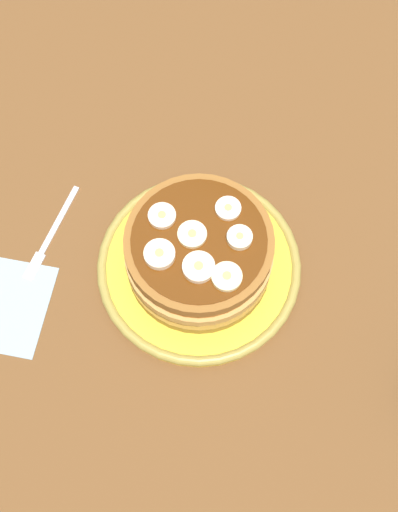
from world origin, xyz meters
The scene contains 11 objects.
ground_plane centered at (0.00, 0.00, -1.50)cm, with size 140.00×140.00×3.00cm, color brown.
plate centered at (0.00, 0.00, 1.07)cm, with size 23.26×23.26×1.98cm.
pancake_stack centered at (0.15, 0.16, 5.16)cm, with size 16.43×16.94×7.11cm.
banana_slice_0 centered at (0.39, 0.85, 8.92)cm, with size 3.07×3.07×0.72cm.
banana_slice_1 centered at (2.38, -3.44, 9.04)cm, with size 2.69×2.69×0.97cm.
banana_slice_2 centered at (-3.77, 2.32, 9.09)cm, with size 3.24×3.24×1.06cm.
banana_slice_3 centered at (-1.95, -4.67, 8.96)cm, with size 3.15×3.15×0.80cm.
banana_slice_4 centered at (4.60, -0.61, 8.91)cm, with size 2.77×2.77×0.69cm.
banana_slice_5 centered at (0.45, 4.66, 8.95)cm, with size 2.95×2.95×0.77cm.
banana_slice_6 centered at (-2.71, -1.76, 9.05)cm, with size 3.36×3.36×0.98cm.
fork centered at (-6.45, 16.91, 0.25)cm, with size 12.92×3.63×0.50cm.
Camera 1 is at (-23.24, -15.55, 71.29)cm, focal length 46.47 mm.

